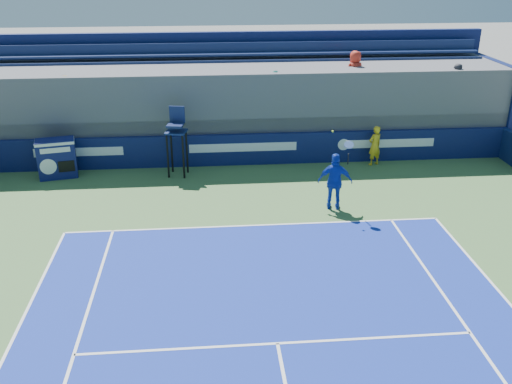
{
  "coord_description": "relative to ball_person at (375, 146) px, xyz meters",
  "views": [
    {
      "loc": [
        -1.28,
        -3.1,
        7.5
      ],
      "look_at": [
        0.0,
        11.5,
        1.25
      ],
      "focal_mm": 40.0,
      "sensor_mm": 36.0,
      "label": 1
    }
  ],
  "objects": [
    {
      "name": "match_clock",
      "position": [
        -11.54,
        -0.25,
        -0.02
      ],
      "size": [
        1.44,
        0.98,
        1.4
      ],
      "color": "#101653",
      "rests_on": "ground"
    },
    {
      "name": "umpire_chair",
      "position": [
        -7.29,
        -0.41,
        0.76
      ],
      "size": [
        0.82,
        0.82,
        2.48
      ],
      "color": "black",
      "rests_on": "ground"
    },
    {
      "name": "ball_person",
      "position": [
        0.0,
        0.0,
        0.0
      ],
      "size": [
        0.65,
        0.55,
        1.5
      ],
      "primitive_type": "imported",
      "rotation": [
        0.0,
        0.0,
        3.56
      ],
      "color": "yellow",
      "rests_on": "apron"
    },
    {
      "name": "back_hoarding",
      "position": [
        -4.9,
        0.45,
        -0.16
      ],
      "size": [
        20.4,
        0.21,
        1.2
      ],
      "color": "#0C1445",
      "rests_on": "ground"
    },
    {
      "name": "tennis_player",
      "position": [
        -2.33,
        -3.77,
        0.16
      ],
      "size": [
        1.13,
        0.65,
        2.57
      ],
      "color": "#1536B1",
      "rests_on": "apron"
    },
    {
      "name": "stadium_seating",
      "position": [
        -4.89,
        2.5,
        1.07
      ],
      "size": [
        21.0,
        4.05,
        4.4
      ],
      "color": "#4E4E53",
      "rests_on": "ground"
    }
  ]
}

